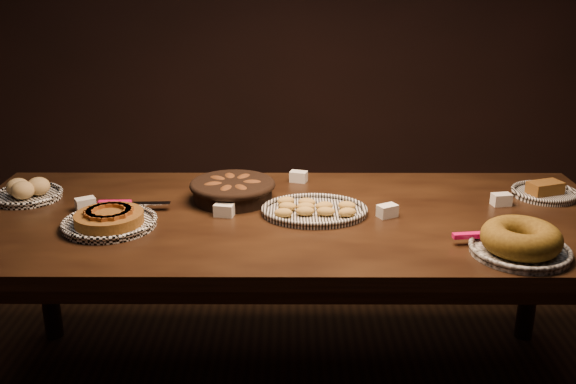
{
  "coord_description": "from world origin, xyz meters",
  "views": [
    {
      "loc": [
        0.0,
        -2.19,
        1.61
      ],
      "look_at": [
        -0.0,
        0.05,
        0.82
      ],
      "focal_mm": 40.0,
      "sensor_mm": 36.0,
      "label": 1
    }
  ],
  "objects_px": {
    "madeleine_platter": "(314,210)",
    "apple_tart_plate": "(110,220)",
    "bundt_cake_plate": "(520,242)",
    "buffet_table": "(289,233)"
  },
  "relations": [
    {
      "from": "madeleine_platter",
      "to": "bundt_cake_plate",
      "type": "bearing_deg",
      "value": -45.62
    },
    {
      "from": "madeleine_platter",
      "to": "apple_tart_plate",
      "type": "bearing_deg",
      "value": 171.97
    },
    {
      "from": "madeleine_platter",
      "to": "bundt_cake_plate",
      "type": "relative_size",
      "value": 1.09
    },
    {
      "from": "bundt_cake_plate",
      "to": "madeleine_platter",
      "type": "bearing_deg",
      "value": 151.01
    },
    {
      "from": "bundt_cake_plate",
      "to": "apple_tart_plate",
      "type": "bearing_deg",
      "value": 169.84
    },
    {
      "from": "apple_tart_plate",
      "to": "madeleine_platter",
      "type": "height_order",
      "value": "apple_tart_plate"
    },
    {
      "from": "madeleine_platter",
      "to": "bundt_cake_plate",
      "type": "height_order",
      "value": "bundt_cake_plate"
    },
    {
      "from": "apple_tart_plate",
      "to": "bundt_cake_plate",
      "type": "relative_size",
      "value": 0.99
    },
    {
      "from": "buffet_table",
      "to": "madeleine_platter",
      "type": "relative_size",
      "value": 6.25
    },
    {
      "from": "buffet_table",
      "to": "bundt_cake_plate",
      "type": "bearing_deg",
      "value": -24.8
    }
  ]
}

